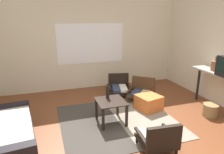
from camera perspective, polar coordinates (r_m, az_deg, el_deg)
ground_plane at (r=3.75m, az=5.43°, el=-17.04°), size 7.80×7.80×0.00m
far_wall_with_window at (r=6.09m, az=-5.94°, el=9.59°), size 5.60×0.13×2.70m
area_rug at (r=4.35m, az=1.59°, el=-11.84°), size 2.28×2.13×0.01m
couch at (r=4.01m, az=-27.13°, el=-13.08°), size 0.94×1.83×0.66m
coffee_table at (r=4.13m, az=-0.31°, el=-7.78°), size 0.55×0.59×0.47m
armchair_by_window at (r=5.59m, az=1.98°, el=-2.51°), size 0.68×0.71×0.55m
armchair_striped_foreground at (r=3.42m, az=12.59°, el=-16.21°), size 0.59×0.60×0.55m
armchair_corner at (r=5.31m, az=8.12°, el=-3.71°), size 0.80×0.79×0.57m
ottoman_orange at (r=4.84m, az=9.99°, el=-6.90°), size 0.59×0.59×0.34m
clay_vase at (r=5.19m, az=26.60°, el=2.83°), size 0.21×0.21×0.32m
glass_bottle at (r=4.19m, az=-1.24°, el=-4.09°), size 0.07×0.07×0.30m
wicker_basket at (r=4.95m, az=25.33°, el=-8.21°), size 0.31×0.31×0.26m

